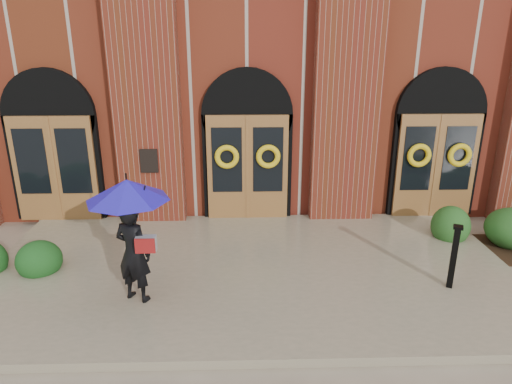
{
  "coord_description": "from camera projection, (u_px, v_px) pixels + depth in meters",
  "views": [
    {
      "loc": [
        -0.1,
        -7.65,
        4.37
      ],
      "look_at": [
        0.15,
        1.0,
        1.38
      ],
      "focal_mm": 32.0,
      "sensor_mm": 36.0,
      "label": 1
    }
  ],
  "objects": [
    {
      "name": "ground",
      "position": [
        250.0,
        278.0,
        8.66
      ],
      "size": [
        90.0,
        90.0,
        0.0
      ],
      "primitive_type": "plane",
      "color": "tan",
      "rests_on": "ground"
    },
    {
      "name": "landing",
      "position": [
        250.0,
        271.0,
        8.77
      ],
      "size": [
        10.0,
        5.3,
        0.15
      ],
      "primitive_type": "cube",
      "color": "gray",
      "rests_on": "ground"
    },
    {
      "name": "church_building",
      "position": [
        245.0,
        61.0,
        15.81
      ],
      "size": [
        16.2,
        12.53,
        7.0
      ],
      "color": "maroon",
      "rests_on": "ground"
    },
    {
      "name": "man_with_umbrella",
      "position": [
        130.0,
        218.0,
        7.23
      ],
      "size": [
        1.74,
        1.74,
        2.11
      ],
      "rotation": [
        0.0,
        0.0,
        2.73
      ],
      "color": "black",
      "rests_on": "landing"
    },
    {
      "name": "metal_post",
      "position": [
        454.0,
        255.0,
        7.87
      ],
      "size": [
        0.21,
        0.21,
        1.17
      ],
      "rotation": [
        0.0,
        0.0,
        -0.41
      ],
      "color": "black",
      "rests_on": "landing"
    },
    {
      "name": "hedge_wall_right",
      "position": [
        494.0,
        233.0,
        9.64
      ],
      "size": [
        3.17,
        1.27,
        0.81
      ],
      "primitive_type": "ellipsoid",
      "color": "#214C1B",
      "rests_on": "ground"
    }
  ]
}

